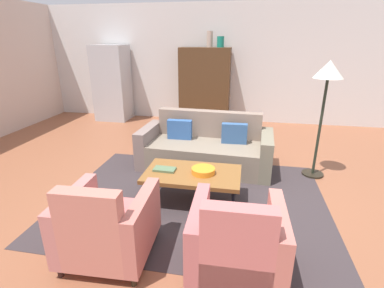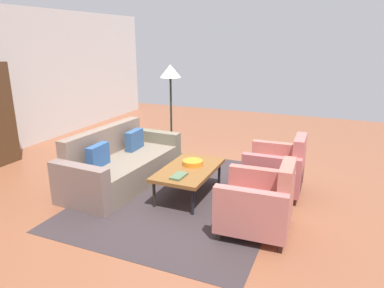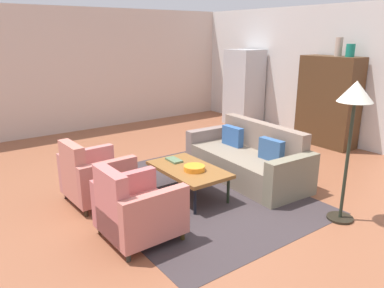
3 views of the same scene
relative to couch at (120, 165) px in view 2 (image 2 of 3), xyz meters
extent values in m
plane|color=brown|center=(0.34, -0.88, -0.29)|extent=(11.82, 11.82, 0.00)
cube|color=#382F31|center=(0.00, -1.14, -0.28)|extent=(3.40, 2.60, 0.01)
cube|color=gray|center=(0.00, -0.09, -0.08)|extent=(1.78, 0.99, 0.42)
cube|color=gray|center=(0.01, 0.27, 0.14)|extent=(1.75, 0.27, 0.86)
cube|color=#766F5B|center=(0.95, -0.13, 0.02)|extent=(0.22, 0.91, 0.62)
cube|color=gray|center=(-0.96, -0.04, 0.02)|extent=(0.22, 0.91, 0.62)
cube|color=#335687|center=(0.45, -0.01, 0.29)|extent=(0.40, 0.13, 0.32)
cube|color=#305896|center=(-0.45, 0.04, 0.29)|extent=(0.40, 0.13, 0.32)
cylinder|color=black|center=(-0.53, -0.91, -0.10)|extent=(0.04, 0.04, 0.37)
cylinder|color=black|center=(0.53, -0.91, -0.10)|extent=(0.04, 0.04, 0.37)
cylinder|color=black|center=(-0.53, -1.47, -0.10)|extent=(0.04, 0.04, 0.37)
cylinder|color=black|center=(0.53, -1.47, -0.10)|extent=(0.04, 0.04, 0.37)
cube|color=brown|center=(0.00, -1.19, 0.10)|extent=(1.20, 0.70, 0.05)
cylinder|color=#2C2A22|center=(-0.96, -1.96, -0.24)|extent=(0.05, 0.05, 0.10)
cylinder|color=#311B21|center=(-0.28, -1.93, -0.24)|extent=(0.05, 0.05, 0.10)
cylinder|color=#371E19|center=(-0.93, -2.64, -0.24)|extent=(0.05, 0.05, 0.10)
cylinder|color=#332618|center=(-0.25, -2.61, -0.24)|extent=(0.05, 0.05, 0.10)
cube|color=#C16461|center=(-0.60, -2.29, -0.04)|extent=(0.59, 0.82, 0.30)
cube|color=#C07262|center=(-0.59, -2.62, 0.20)|extent=(0.57, 0.16, 0.78)
cube|color=#B86F6A|center=(-0.94, -2.30, 0.09)|extent=(0.15, 0.80, 0.56)
cube|color=#B7695E|center=(-0.26, -2.27, 0.09)|extent=(0.15, 0.80, 0.56)
cylinder|color=#362D10|center=(0.25, -1.95, -0.24)|extent=(0.05, 0.05, 0.10)
cylinder|color=#38290F|center=(0.93, -1.94, -0.24)|extent=(0.05, 0.05, 0.10)
cylinder|color=#372312|center=(0.26, -2.63, -0.24)|extent=(0.05, 0.05, 0.10)
cylinder|color=#2B2B23|center=(0.94, -2.62, -0.24)|extent=(0.05, 0.05, 0.10)
cube|color=#C36C65|center=(0.60, -2.29, -0.04)|extent=(0.58, 0.81, 0.30)
cube|color=#C16966|center=(0.60, -2.62, 0.20)|extent=(0.56, 0.15, 0.78)
cube|color=#B66262|center=(0.26, -2.29, 0.09)|extent=(0.14, 0.80, 0.56)
cube|color=#BB6B60|center=(0.94, -2.28, 0.09)|extent=(0.14, 0.80, 0.56)
cylinder|color=orange|center=(0.13, -1.19, 0.16)|extent=(0.29, 0.29, 0.07)
cube|color=#546E4D|center=(-0.36, -1.20, 0.14)|extent=(0.28, 0.16, 0.03)
cylinder|color=black|center=(1.69, -0.07, -0.27)|extent=(0.32, 0.32, 0.03)
cylinder|color=#242C21|center=(1.69, -0.07, 0.47)|extent=(0.04, 0.04, 1.45)
cone|color=silver|center=(1.69, -0.07, 1.31)|extent=(0.40, 0.40, 0.24)
camera|label=1|loc=(0.60, -4.39, 1.71)|focal=26.91mm
camera|label=2|loc=(-4.29, -3.05, 1.90)|focal=32.77mm
camera|label=3|loc=(3.97, -4.02, 1.94)|focal=34.64mm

